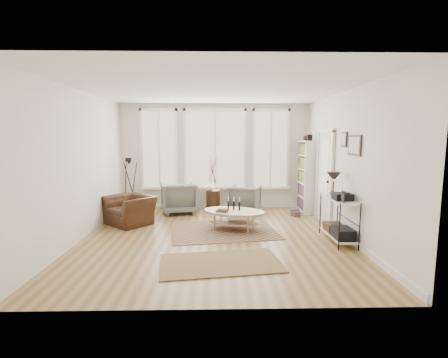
{
  "coord_description": "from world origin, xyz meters",
  "views": [
    {
      "loc": [
        0.05,
        -6.32,
        2.01
      ],
      "look_at": [
        0.2,
        0.6,
        1.1
      ],
      "focal_mm": 26.0,
      "sensor_mm": 36.0,
      "label": 1
    }
  ],
  "objects_px": {
    "bookcase": "(306,176)",
    "coffee_table": "(234,215)",
    "side_table": "(213,183)",
    "armchair_left": "(179,197)",
    "armchair_right": "(245,198)",
    "low_shelf": "(338,215)",
    "accent_chair": "(130,210)"
  },
  "relations": [
    {
      "from": "bookcase",
      "to": "coffee_table",
      "type": "height_order",
      "value": "bookcase"
    },
    {
      "from": "coffee_table",
      "to": "side_table",
      "type": "height_order",
      "value": "side_table"
    },
    {
      "from": "coffee_table",
      "to": "side_table",
      "type": "distance_m",
      "value": 1.94
    },
    {
      "from": "bookcase",
      "to": "coffee_table",
      "type": "xyz_separation_m",
      "value": [
        -2.03,
        -1.71,
        -0.63
      ]
    },
    {
      "from": "armchair_left",
      "to": "armchair_right",
      "type": "relative_size",
      "value": 1.13
    },
    {
      "from": "bookcase",
      "to": "low_shelf",
      "type": "distance_m",
      "value": 2.56
    },
    {
      "from": "accent_chair",
      "to": "bookcase",
      "type": "bearing_deg",
      "value": 56.06
    },
    {
      "from": "armchair_right",
      "to": "side_table",
      "type": "distance_m",
      "value": 0.95
    },
    {
      "from": "low_shelf",
      "to": "armchair_left",
      "type": "height_order",
      "value": "low_shelf"
    },
    {
      "from": "bookcase",
      "to": "armchair_right",
      "type": "relative_size",
      "value": 2.58
    },
    {
      "from": "low_shelf",
      "to": "armchair_left",
      "type": "xyz_separation_m",
      "value": [
        -3.34,
        2.43,
        -0.1
      ]
    },
    {
      "from": "armchair_left",
      "to": "coffee_table",
      "type": "bearing_deg",
      "value": 117.1
    },
    {
      "from": "low_shelf",
      "to": "side_table",
      "type": "xyz_separation_m",
      "value": [
        -2.44,
        2.65,
        0.25
      ]
    },
    {
      "from": "coffee_table",
      "to": "armchair_left",
      "type": "distance_m",
      "value": 2.12
    },
    {
      "from": "bookcase",
      "to": "side_table",
      "type": "height_order",
      "value": "bookcase"
    },
    {
      "from": "side_table",
      "to": "accent_chair",
      "type": "relative_size",
      "value": 1.58
    },
    {
      "from": "low_shelf",
      "to": "accent_chair",
      "type": "distance_m",
      "value": 4.55
    },
    {
      "from": "bookcase",
      "to": "coffee_table",
      "type": "bearing_deg",
      "value": -139.98
    },
    {
      "from": "armchair_left",
      "to": "side_table",
      "type": "relative_size",
      "value": 0.57
    },
    {
      "from": "armchair_right",
      "to": "accent_chair",
      "type": "xyz_separation_m",
      "value": [
        -2.74,
        -1.14,
        -0.04
      ]
    },
    {
      "from": "armchair_left",
      "to": "side_table",
      "type": "xyz_separation_m",
      "value": [
        0.9,
        0.22,
        0.35
      ]
    },
    {
      "from": "armchair_right",
      "to": "bookcase",
      "type": "bearing_deg",
      "value": -161.63
    },
    {
      "from": "bookcase",
      "to": "low_shelf",
      "type": "bearing_deg",
      "value": -91.28
    },
    {
      "from": "coffee_table",
      "to": "accent_chair",
      "type": "xyz_separation_m",
      "value": [
        -2.36,
        0.54,
        -0.0
      ]
    },
    {
      "from": "accent_chair",
      "to": "low_shelf",
      "type": "bearing_deg",
      "value": 23.85
    },
    {
      "from": "armchair_left",
      "to": "accent_chair",
      "type": "bearing_deg",
      "value": 33.97
    },
    {
      "from": "coffee_table",
      "to": "armchair_right",
      "type": "relative_size",
      "value": 1.92
    },
    {
      "from": "coffee_table",
      "to": "accent_chair",
      "type": "height_order",
      "value": "accent_chair"
    },
    {
      "from": "armchair_right",
      "to": "coffee_table",
      "type": "bearing_deg",
      "value": 94.79
    },
    {
      "from": "low_shelf",
      "to": "armchair_left",
      "type": "distance_m",
      "value": 4.13
    },
    {
      "from": "low_shelf",
      "to": "side_table",
      "type": "distance_m",
      "value": 3.61
    },
    {
      "from": "side_table",
      "to": "armchair_left",
      "type": "bearing_deg",
      "value": -166.01
    }
  ]
}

